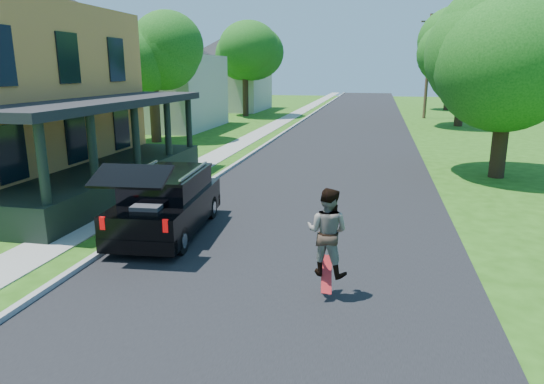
# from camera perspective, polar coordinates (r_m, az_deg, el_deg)

# --- Properties ---
(ground) EXTENTS (140.00, 140.00, 0.00)m
(ground) POSITION_cam_1_polar(r_m,az_deg,el_deg) (9.51, -0.21, -10.95)
(ground) COLOR #224C0F
(ground) RESTS_ON ground
(street) EXTENTS (8.00, 120.00, 0.02)m
(street) POSITION_cam_1_polar(r_m,az_deg,el_deg) (28.75, 8.44, 5.99)
(street) COLOR black
(street) RESTS_ON ground
(curb) EXTENTS (0.15, 120.00, 0.12)m
(curb) POSITION_cam_1_polar(r_m,az_deg,el_deg) (29.30, 0.47, 6.29)
(curb) COLOR gray
(curb) RESTS_ON ground
(sidewalk) EXTENTS (1.30, 120.00, 0.03)m
(sidewalk) POSITION_cam_1_polar(r_m,az_deg,el_deg) (29.65, -2.48, 6.37)
(sidewalk) COLOR gray
(sidewalk) RESTS_ON ground
(front_walk) EXTENTS (6.50, 1.20, 0.03)m
(front_walk) POSITION_cam_1_polar(r_m,az_deg,el_deg) (18.79, -25.37, 0.39)
(front_walk) COLOR gray
(front_walk) RESTS_ON ground
(neighbor_house_mid) EXTENTS (12.78, 12.78, 8.30)m
(neighbor_house_mid) POSITION_cam_1_polar(r_m,az_deg,el_deg) (35.86, -13.55, 14.08)
(neighbor_house_mid) COLOR beige
(neighbor_house_mid) RESTS_ON ground
(neighbor_house_far) EXTENTS (12.78, 12.78, 8.30)m
(neighbor_house_far) POSITION_cam_1_polar(r_m,az_deg,el_deg) (50.78, -5.56, 14.33)
(neighbor_house_far) COLOR beige
(neighbor_house_far) RESTS_ON ground
(black_suv) EXTENTS (2.07, 4.62, 2.10)m
(black_suv) POSITION_cam_1_polar(r_m,az_deg,el_deg) (12.43, -12.26, -1.24)
(black_suv) COLOR black
(black_suv) RESTS_ON ground
(skateboarder) EXTENTS (0.90, 0.77, 1.60)m
(skateboarder) POSITION_cam_1_polar(r_m,az_deg,el_deg) (8.70, 6.51, -4.67)
(skateboarder) COLOR black
(skateboarder) RESTS_ON ground
(skateboard) EXTENTS (0.24, 0.57, 0.60)m
(skateboard) POSITION_cam_1_polar(r_m,az_deg,el_deg) (8.96, 6.42, -9.71)
(skateboard) COLOR red
(skateboard) RESTS_ON ground
(tree_left_mid) EXTENTS (6.21, 5.87, 8.00)m
(tree_left_mid) POSITION_cam_1_polar(r_m,az_deg,el_deg) (28.56, -14.11, 16.31)
(tree_left_mid) COLOR black
(tree_left_mid) RESTS_ON ground
(tree_left_far) EXTENTS (7.05, 7.16, 8.80)m
(tree_left_far) POSITION_cam_1_polar(r_m,az_deg,el_deg) (43.66, -3.21, 16.40)
(tree_left_far) COLOR black
(tree_left_far) RESTS_ON ground
(tree_right_near) EXTENTS (6.08, 6.21, 7.87)m
(tree_right_near) POSITION_cam_1_polar(r_m,az_deg,el_deg) (20.33, 26.24, 15.73)
(tree_right_near) COLOR black
(tree_right_near) RESTS_ON ground
(tree_right_mid) EXTENTS (7.44, 7.12, 8.89)m
(tree_right_mid) POSITION_cam_1_polar(r_m,az_deg,el_deg) (38.28, 21.73, 15.85)
(tree_right_mid) COLOR black
(tree_right_mid) RESTS_ON ground
(tree_right_far) EXTENTS (6.20, 6.44, 8.30)m
(tree_right_far) POSITION_cam_1_polar(r_m,az_deg,el_deg) (53.25, 20.29, 15.01)
(tree_right_far) COLOR black
(tree_right_far) RESTS_ON ground
(utility_pole_far) EXTENTS (1.62, 0.52, 8.45)m
(utility_pole_far) POSITION_cam_1_polar(r_m,az_deg,el_deg) (43.64, 17.87, 13.99)
(utility_pole_far) COLOR #442E1F
(utility_pole_far) RESTS_ON ground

